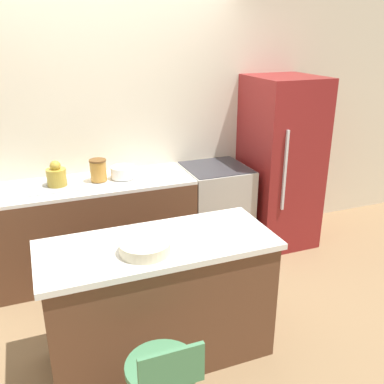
# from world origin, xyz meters

# --- Properties ---
(ground_plane) EXTENTS (14.00, 14.00, 0.00)m
(ground_plane) POSITION_xyz_m (0.00, 0.00, 0.00)
(ground_plane) COLOR #8E704C
(wall_back) EXTENTS (8.00, 0.06, 2.60)m
(wall_back) POSITION_xyz_m (0.00, 0.67, 1.30)
(wall_back) COLOR beige
(wall_back) RESTS_ON ground_plane
(back_counter) EXTENTS (1.82, 0.62, 0.89)m
(back_counter) POSITION_xyz_m (-0.27, 0.33, 0.44)
(back_counter) COLOR brown
(back_counter) RESTS_ON ground_plane
(kitchen_island) EXTENTS (1.53, 0.65, 0.89)m
(kitchen_island) POSITION_xyz_m (-0.04, -0.97, 0.44)
(kitchen_island) COLOR brown
(kitchen_island) RESTS_ON ground_plane
(oven_range) EXTENTS (0.62, 0.63, 0.89)m
(oven_range) POSITION_xyz_m (0.95, 0.33, 0.45)
(oven_range) COLOR #B7B2A8
(oven_range) RESTS_ON ground_plane
(refrigerator) EXTENTS (0.66, 0.74, 1.74)m
(refrigerator) POSITION_xyz_m (1.66, 0.28, 0.87)
(refrigerator) COLOR maroon
(refrigerator) RESTS_ON ground_plane
(kettle) EXTENTS (0.17, 0.17, 0.22)m
(kettle) POSITION_xyz_m (-0.54, 0.34, 0.98)
(kettle) COLOR #B29333
(kettle) RESTS_ON back_counter
(mixing_bowl) EXTENTS (0.22, 0.22, 0.10)m
(mixing_bowl) POSITION_xyz_m (0.03, 0.34, 0.95)
(mixing_bowl) COLOR white
(mixing_bowl) RESTS_ON back_counter
(canister_jar) EXTENTS (0.15, 0.15, 0.19)m
(canister_jar) POSITION_xyz_m (-0.19, 0.34, 0.99)
(canister_jar) COLOR #B77F33
(canister_jar) RESTS_ON back_counter
(fruit_bowl) EXTENTS (0.32, 0.32, 0.07)m
(fruit_bowl) POSITION_xyz_m (-0.15, -1.07, 0.92)
(fruit_bowl) COLOR beige
(fruit_bowl) RESTS_ON kitchen_island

